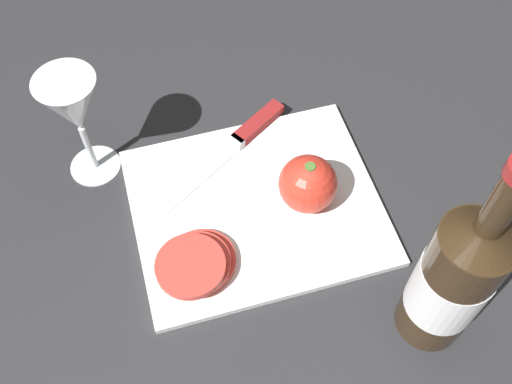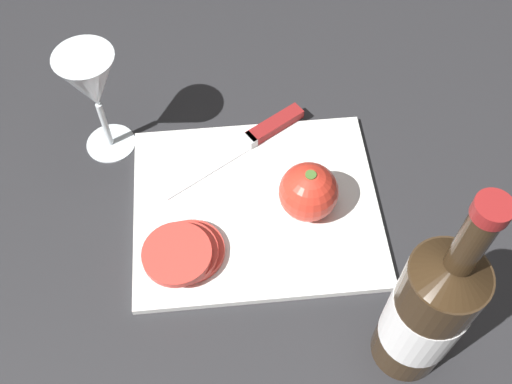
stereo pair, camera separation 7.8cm
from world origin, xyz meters
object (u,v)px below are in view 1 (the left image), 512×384
Objects in this scene: knife at (248,133)px; tomato_slice_stack_near at (196,263)px; whole_tomato at (308,184)px; wine_bottle at (453,280)px; wine_glass at (74,109)px.

knife is 2.09× the size of tomato_slice_stack_near.
whole_tomato is 0.18m from tomato_slice_stack_near.
wine_bottle is 0.23m from whole_tomato.
wine_bottle is 4.11× the size of whole_tomato.
wine_bottle is 0.37m from knife.
knife is at bearing -70.42° from whole_tomato.
whole_tomato is 0.37× the size of knife.
knife is 0.22m from tomato_slice_stack_near.
wine_bottle is 1.51× the size of knife.
wine_glass reaches higher than whole_tomato.
wine_glass is 1.69× the size of tomato_slice_stack_near.
wine_bottle is 3.15× the size of tomato_slice_stack_near.
knife is (-0.22, 0.01, -0.11)m from wine_glass.
wine_glass is 0.25m from tomato_slice_stack_near.
wine_glass is 0.31m from whole_tomato.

